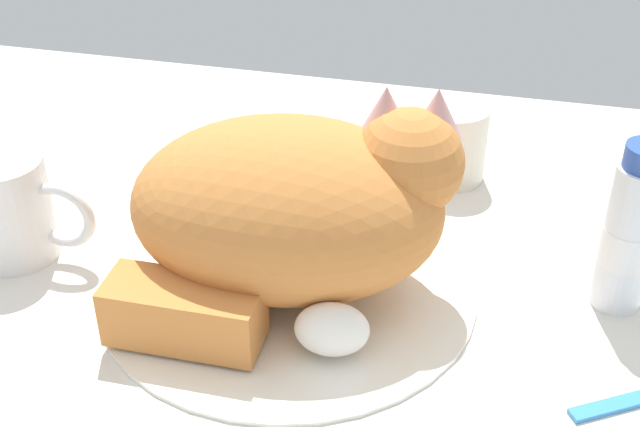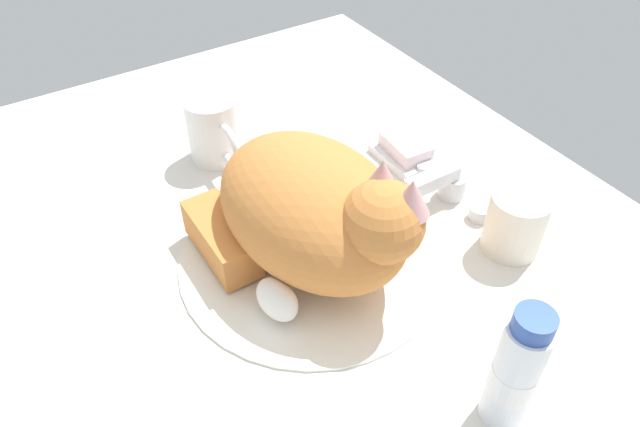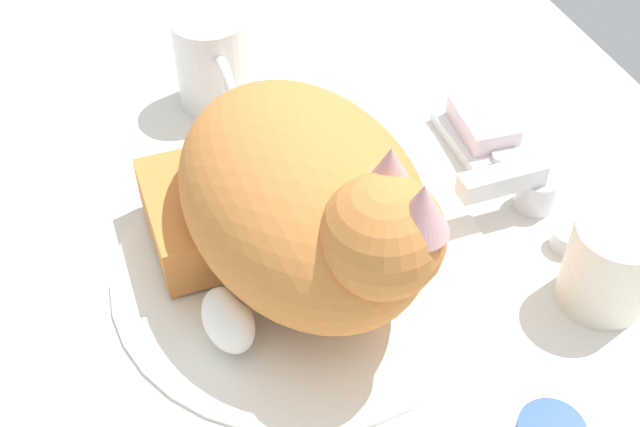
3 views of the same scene
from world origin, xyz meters
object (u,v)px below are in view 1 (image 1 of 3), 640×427
rinse_cup (451,142)px  cat (298,208)px  toothpaste_bottle (630,233)px  faucet (341,148)px  soap_bar (254,133)px  coffee_mug (13,209)px

rinse_cup → cat: bearing=-115.4°
toothpaste_bottle → faucet: bearing=148.6°
soap_bar → toothpaste_bottle: (35.91, -16.99, 4.49)cm
faucet → toothpaste_bottle: 31.24cm
cat → coffee_mug: (-24.97, -0.83, -3.37)cm
rinse_cup → faucet: bearing=-176.5°
soap_bar → rinse_cup: bearing=-0.6°
faucet → cat: size_ratio=0.49×
coffee_mug → faucet: bearing=41.6°
cat → coffee_mug: cat is taller
cat → toothpaste_bottle: size_ratio=1.89×
faucet → cat: cat is taller
faucet → toothpaste_bottle: size_ratio=0.92×
faucet → rinse_cup: size_ratio=1.72×
faucet → toothpaste_bottle: toothpaste_bottle is taller
soap_bar → toothpaste_bottle: toothpaste_bottle is taller
rinse_cup → soap_bar: size_ratio=1.10×
faucet → cat: (0.91, -20.54, 5.87)cm
coffee_mug → toothpaste_bottle: bearing=5.9°
coffee_mug → rinse_cup: (35.07, 22.04, -0.83)cm
rinse_cup → soap_bar: 20.59cm
cat → coffee_mug: bearing=-178.1°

